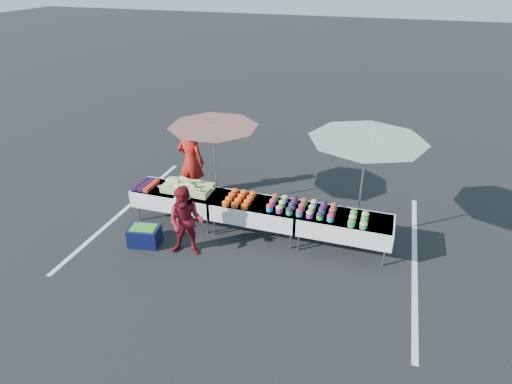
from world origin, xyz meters
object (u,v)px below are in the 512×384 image
(vendor, at_px, (191,162))
(umbrella_left, at_px, (214,134))
(table_right, at_px, (344,224))
(umbrella_right, at_px, (366,149))
(table_left, at_px, (177,197))
(table_center, at_px, (256,210))
(customer, at_px, (186,222))
(storage_bin, at_px, (145,235))

(vendor, bearing_deg, umbrella_left, 159.39)
(table_right, bearing_deg, umbrella_left, 165.15)
(umbrella_right, bearing_deg, vendor, 169.61)
(table_left, bearing_deg, table_center, 0.00)
(vendor, relative_size, umbrella_right, 0.81)
(vendor, relative_size, customer, 1.25)
(customer, distance_m, storage_bin, 1.10)
(table_right, relative_size, storage_bin, 2.77)
(table_center, relative_size, table_right, 1.00)
(customer, relative_size, umbrella_right, 0.65)
(table_left, height_order, umbrella_right, umbrella_right)
(table_right, bearing_deg, table_center, 180.00)
(table_center, relative_size, umbrella_right, 0.83)
(umbrella_left, height_order, umbrella_right, umbrella_right)
(storage_bin, bearing_deg, table_right, 5.10)
(table_right, bearing_deg, vendor, 163.33)
(table_left, distance_m, table_right, 3.60)
(table_right, xyz_separation_m, storage_bin, (-3.83, -1.05, -0.38))
(table_right, height_order, umbrella_left, umbrella_left)
(table_center, xyz_separation_m, umbrella_left, (-1.22, 0.80, 1.23))
(table_left, relative_size, umbrella_right, 0.83)
(umbrella_right, bearing_deg, umbrella_left, 172.94)
(table_left, relative_size, storage_bin, 2.77)
(table_center, bearing_deg, storage_bin, -152.75)
(vendor, height_order, umbrella_left, umbrella_left)
(vendor, distance_m, umbrella_right, 4.21)
(storage_bin, bearing_deg, table_center, 17.08)
(table_left, height_order, storage_bin, table_left)
(umbrella_right, height_order, storage_bin, umbrella_right)
(table_left, height_order, table_right, same)
(table_right, relative_size, umbrella_right, 0.83)
(table_left, bearing_deg, storage_bin, -102.38)
(table_right, distance_m, customer, 3.05)
(table_left, relative_size, table_right, 1.00)
(umbrella_left, distance_m, storage_bin, 2.58)
(storage_bin, bearing_deg, umbrella_right, 9.51)
(storage_bin, bearing_deg, umbrella_left, 56.08)
(table_center, height_order, umbrella_right, umbrella_right)
(table_right, distance_m, vendor, 3.96)
(table_right, height_order, umbrella_right, umbrella_right)
(vendor, xyz_separation_m, umbrella_left, (0.76, -0.33, 0.91))
(table_center, height_order, vendor, vendor)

